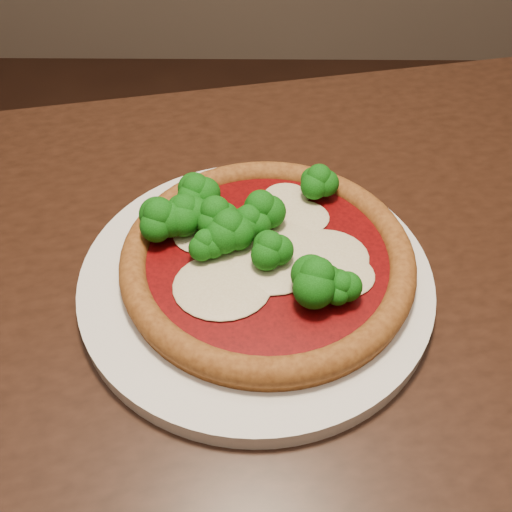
{
  "coord_description": "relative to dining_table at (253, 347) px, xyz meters",
  "views": [
    {
      "loc": [
        0.05,
        -0.23,
        1.16
      ],
      "look_at": [
        0.05,
        0.12,
        0.79
      ],
      "focal_mm": 40.0,
      "sensor_mm": 36.0,
      "label": 1
    }
  ],
  "objects": [
    {
      "name": "pizza",
      "position": [
        0.01,
        0.01,
        0.14
      ],
      "size": [
        0.27,
        0.27,
        0.06
      ],
      "rotation": [
        0.0,
        0.0,
        -0.4
      ],
      "color": "brown",
      "rests_on": "plate"
    },
    {
      "name": "plate",
      "position": [
        0.0,
        -0.0,
        0.12
      ],
      "size": [
        0.33,
        0.33,
        0.02
      ],
      "primitive_type": "cylinder",
      "color": "silver",
      "rests_on": "dining_table"
    },
    {
      "name": "dining_table",
      "position": [
        0.0,
        0.0,
        0.0
      ],
      "size": [
        1.32,
        0.95,
        0.75
      ],
      "rotation": [
        0.0,
        0.0,
        0.21
      ],
      "color": "black",
      "rests_on": "floor"
    }
  ]
}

